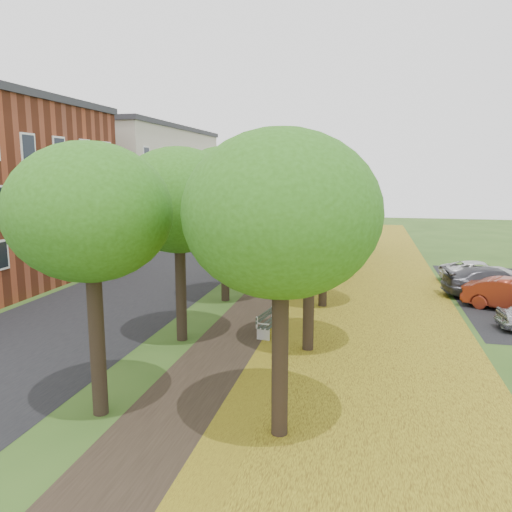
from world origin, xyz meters
The scene contains 10 objects.
ground centered at (0.00, 0.00, 0.00)m, with size 120.00×120.00×0.00m, color #2D4C19.
street_asphalt centered at (-7.50, 15.00, 0.00)m, with size 8.00×70.00×0.01m, color black.
footpath centered at (0.00, 15.00, 0.00)m, with size 3.20×70.00×0.01m, color black.
leaf_verge centered at (5.00, 15.00, 0.01)m, with size 7.50×70.00×0.01m, color #AD9E20.
tree_row_west centered at (-2.20, 15.00, 5.09)m, with size 4.32×34.32×6.95m.
tree_row_east centered at (2.60, 15.00, 5.09)m, with size 4.32×34.32×6.95m.
building_cream centered at (-17.00, 33.00, 5.21)m, with size 10.30×20.30×10.40m.
bench centered at (0.92, 7.44, 0.45)m, with size 0.83×1.88×0.86m.
car_grey centered at (11.00, 15.58, 0.75)m, with size 2.09×5.14×1.49m, color #37373C.
car_white centered at (11.00, 18.94, 0.62)m, with size 2.05×4.44×1.23m, color silver.
Camera 1 is at (4.49, -11.15, 6.34)m, focal length 35.00 mm.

